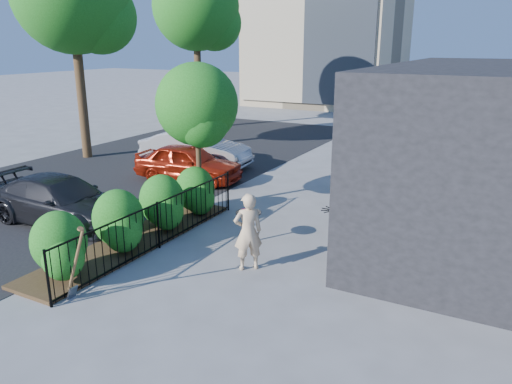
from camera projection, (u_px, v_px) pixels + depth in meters
The scene contains 14 objects.
ground at pixel (215, 261), 10.64m from camera, with size 120.00×120.00×0.00m, color gray.
fence at pixel (158, 225), 11.16m from camera, with size 0.05×6.05×1.10m.
planting_bed at pixel (136, 241), 11.63m from camera, with size 1.30×6.00×0.08m, color #382616.
shrubs at pixel (140, 213), 11.48m from camera, with size 1.10×5.60×1.24m.
patio_tree at pixel (198, 110), 13.18m from camera, with size 2.20×2.20×3.94m.
street at pixel (85, 184), 16.35m from camera, with size 9.00×30.00×0.01m, color black.
street_tree_near at pixel (73, 1), 18.46m from camera, with size 4.40×4.40×8.28m.
street_tree_far at pixel (196, 12), 25.21m from camera, with size 4.40×4.40×8.28m.
cafe_table at pixel (249, 221), 11.50m from camera, with size 0.59×0.59×0.79m.
woman at pixel (248, 232), 10.06m from camera, with size 0.59×0.39×1.62m, color #D8B68C.
shovel at pixel (75, 267), 8.83m from camera, with size 0.56×0.19×1.49m.
car_red at pixel (188, 163), 16.61m from camera, with size 1.47×3.65×1.24m, color #9B1E0C.
car_silver at pixel (196, 149), 18.45m from camera, with size 1.44×4.14×1.37m, color #A5A6AA.
car_darkgrey at pixel (61, 201), 12.71m from camera, with size 1.69×4.15×1.20m, color black.
Camera 1 is at (5.39, -8.19, 4.49)m, focal length 35.00 mm.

